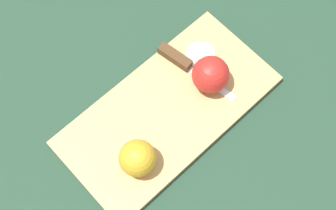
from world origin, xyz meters
The scene contains 6 objects.
ground_plane centered at (0.00, 0.00, 0.00)m, with size 4.00×4.00×0.00m, color #1E3828.
cutting_board centered at (0.00, 0.00, 0.01)m, with size 0.43×0.23×0.02m.
apple_half_left centered at (-0.11, -0.05, 0.05)m, with size 0.07×0.07×0.07m.
apple_half_right centered at (0.10, -0.01, 0.05)m, with size 0.07×0.07×0.07m.
knife centered at (0.08, 0.06, 0.02)m, with size 0.06×0.18×0.02m.
apple_slice centered at (0.12, 0.05, 0.02)m, with size 0.06×0.06×0.01m.
Camera 1 is at (-0.22, -0.26, 0.84)m, focal length 50.00 mm.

